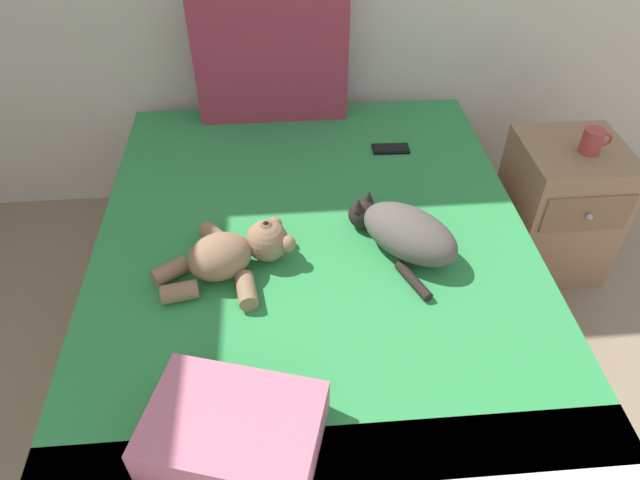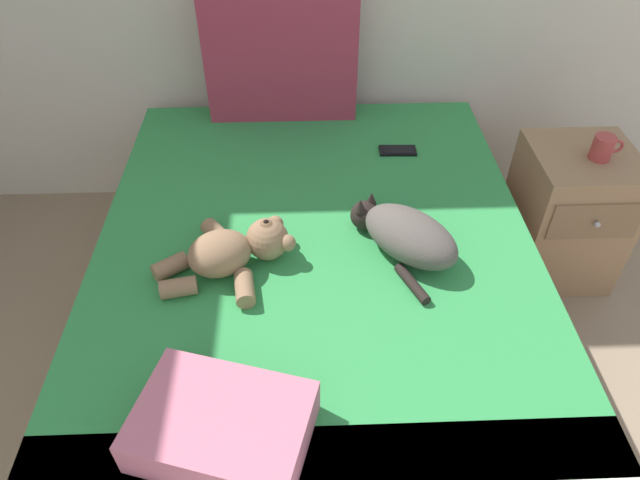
{
  "view_description": "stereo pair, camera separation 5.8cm",
  "coord_description": "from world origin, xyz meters",
  "px_view_note": "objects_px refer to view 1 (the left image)",
  "views": [
    {
      "loc": [
        1.55,
        1.81,
        1.81
      ],
      "look_at": [
        1.66,
        3.13,
        0.62
      ],
      "focal_mm": 31.96,
      "sensor_mm": 36.0,
      "label": 1
    },
    {
      "loc": [
        1.61,
        1.81,
        1.81
      ],
      "look_at": [
        1.66,
        3.13,
        0.62
      ],
      "focal_mm": 31.96,
      "sensor_mm": 36.0,
      "label": 2
    }
  ],
  "objects_px": {
    "patterned_cushion": "(271,54)",
    "throw_pillow": "(234,430)",
    "bed": "(315,300)",
    "cat": "(404,232)",
    "teddy_bear": "(234,253)",
    "mug": "(593,141)",
    "cell_phone": "(391,149)",
    "nightstand": "(557,207)"
  },
  "relations": [
    {
      "from": "nightstand",
      "to": "mug",
      "type": "distance_m",
      "value": 0.34
    },
    {
      "from": "mug",
      "to": "cell_phone",
      "type": "bearing_deg",
      "value": 168.43
    },
    {
      "from": "patterned_cushion",
      "to": "throw_pillow",
      "type": "bearing_deg",
      "value": -94.62
    },
    {
      "from": "bed",
      "to": "mug",
      "type": "relative_size",
      "value": 16.23
    },
    {
      "from": "mug",
      "to": "throw_pillow",
      "type": "bearing_deg",
      "value": -141.18
    },
    {
      "from": "teddy_bear",
      "to": "cell_phone",
      "type": "height_order",
      "value": "teddy_bear"
    },
    {
      "from": "mug",
      "to": "cat",
      "type": "bearing_deg",
      "value": -151.96
    },
    {
      "from": "bed",
      "to": "nightstand",
      "type": "height_order",
      "value": "nightstand"
    },
    {
      "from": "patterned_cushion",
      "to": "cat",
      "type": "relative_size",
      "value": 1.49
    },
    {
      "from": "patterned_cushion",
      "to": "teddy_bear",
      "type": "height_order",
      "value": "patterned_cushion"
    },
    {
      "from": "patterned_cushion",
      "to": "throw_pillow",
      "type": "xyz_separation_m",
      "value": [
        -0.13,
        -1.56,
        -0.22
      ]
    },
    {
      "from": "cell_phone",
      "to": "patterned_cushion",
      "type": "bearing_deg",
      "value": 144.57
    },
    {
      "from": "bed",
      "to": "patterned_cushion",
      "type": "bearing_deg",
      "value": 97.43
    },
    {
      "from": "cat",
      "to": "nightstand",
      "type": "xyz_separation_m",
      "value": [
        0.78,
        0.46,
        -0.31
      ]
    },
    {
      "from": "patterned_cushion",
      "to": "throw_pillow",
      "type": "height_order",
      "value": "patterned_cushion"
    },
    {
      "from": "patterned_cushion",
      "to": "bed",
      "type": "bearing_deg",
      "value": -82.57
    },
    {
      "from": "patterned_cushion",
      "to": "cat",
      "type": "bearing_deg",
      "value": -66.41
    },
    {
      "from": "bed",
      "to": "patterned_cushion",
      "type": "height_order",
      "value": "patterned_cushion"
    },
    {
      "from": "cat",
      "to": "throw_pillow",
      "type": "bearing_deg",
      "value": -129.23
    },
    {
      "from": "bed",
      "to": "throw_pillow",
      "type": "xyz_separation_m",
      "value": [
        -0.24,
        -0.68,
        0.33
      ]
    },
    {
      "from": "bed",
      "to": "mug",
      "type": "height_order",
      "value": "mug"
    },
    {
      "from": "bed",
      "to": "cell_phone",
      "type": "relative_size",
      "value": 12.96
    },
    {
      "from": "cell_phone",
      "to": "throw_pillow",
      "type": "bearing_deg",
      "value": -115.62
    },
    {
      "from": "mug",
      "to": "patterned_cushion",
      "type": "bearing_deg",
      "value": 158.27
    },
    {
      "from": "bed",
      "to": "throw_pillow",
      "type": "height_order",
      "value": "throw_pillow"
    },
    {
      "from": "patterned_cushion",
      "to": "throw_pillow",
      "type": "distance_m",
      "value": 1.58
    },
    {
      "from": "cat",
      "to": "throw_pillow",
      "type": "height_order",
      "value": "cat"
    },
    {
      "from": "bed",
      "to": "mug",
      "type": "xyz_separation_m",
      "value": [
        1.09,
        0.39,
        0.37
      ]
    },
    {
      "from": "nightstand",
      "to": "throw_pillow",
      "type": "bearing_deg",
      "value": -139.84
    },
    {
      "from": "cell_phone",
      "to": "nightstand",
      "type": "relative_size",
      "value": 0.25
    },
    {
      "from": "bed",
      "to": "teddy_bear",
      "type": "distance_m",
      "value": 0.43
    },
    {
      "from": "patterned_cushion",
      "to": "teddy_bear",
      "type": "distance_m",
      "value": 0.99
    },
    {
      "from": "cat",
      "to": "patterned_cushion",
      "type": "bearing_deg",
      "value": 113.59
    },
    {
      "from": "bed",
      "to": "cat",
      "type": "relative_size",
      "value": 4.64
    },
    {
      "from": "cat",
      "to": "teddy_bear",
      "type": "xyz_separation_m",
      "value": [
        -0.54,
        -0.05,
        -0.01
      ]
    },
    {
      "from": "teddy_bear",
      "to": "throw_pillow",
      "type": "distance_m",
      "value": 0.6
    },
    {
      "from": "throw_pillow",
      "to": "mug",
      "type": "relative_size",
      "value": 3.33
    },
    {
      "from": "cat",
      "to": "mug",
      "type": "xyz_separation_m",
      "value": [
        0.81,
        0.43,
        0.03
      ]
    },
    {
      "from": "bed",
      "to": "teddy_bear",
      "type": "height_order",
      "value": "teddy_bear"
    },
    {
      "from": "cat",
      "to": "teddy_bear",
      "type": "height_order",
      "value": "cat"
    },
    {
      "from": "bed",
      "to": "cat",
      "type": "bearing_deg",
      "value": -8.14
    },
    {
      "from": "patterned_cushion",
      "to": "teddy_bear",
      "type": "relative_size",
      "value": 1.38
    }
  ]
}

